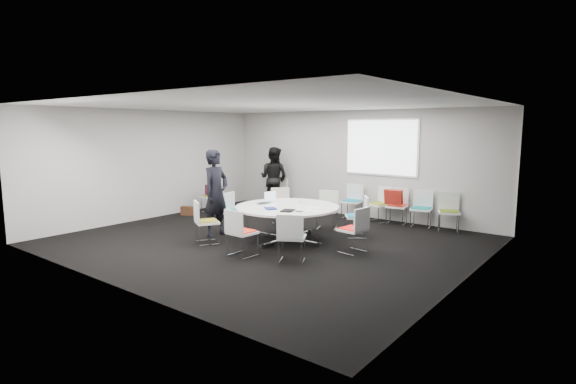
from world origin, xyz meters
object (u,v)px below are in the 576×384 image
Objects in this scene: chair_ring_f at (207,230)px; chair_ring_h at (292,247)px; chair_ring_g at (242,242)px; chair_ring_a at (353,238)px; chair_back_c at (397,213)px; chair_ring_b at (357,224)px; cup at (300,202)px; chair_back_a at (352,208)px; laptop at (265,203)px; chair_ring_c at (327,217)px; maroon_bag at (211,190)px; chair_ring_e at (235,220)px; chair_person_back at (278,199)px; brown_bag at (188,211)px; person_back at (274,178)px; chair_back_b at (379,211)px; conference_table at (287,215)px; person_main at (216,193)px; chair_ring_d at (282,213)px; chair_spare_left at (212,202)px; chair_back_e at (449,219)px.

chair_ring_h is at bearing 31.48° from chair_ring_f.
chair_ring_f is 1.00× the size of chair_ring_g.
chair_back_c is at bearing 16.04° from chair_ring_a.
cup is (-0.96, -0.78, 0.50)m from chair_ring_b.
chair_back_a reaches higher than laptop.
maroon_bag is (-3.70, -0.22, 0.34)m from chair_ring_c.
chair_ring_g is 1.00× the size of chair_back_a.
chair_ring_e is 1.00× the size of chair_ring_f.
chair_ring_c is 2.14m from chair_ring_e.
chair_ring_b is 1.00× the size of chair_ring_f.
chair_person_back is (-4.16, 2.85, 0.00)m from chair_ring_a.
chair_ring_f reaches higher than maroon_bag.
chair_back_a is at bearing 32.41° from brown_bag.
chair_ring_b and chair_person_back have the same top height.
chair_person_back reaches higher than cup.
chair_back_b is at bearing 173.21° from person_back.
person_main reaches higher than conference_table.
chair_ring_c is 1.83m from chair_back_c.
chair_ring_h is at bearing -27.01° from maroon_bag.
chair_ring_d is at bearing 28.19° from chair_back_c.
person_back is at bearing -4.73° from chair_back_a.
chair_ring_a is 2.20× the size of maroon_bag.
chair_spare_left reaches higher than laptop.
chair_back_b is 3.23m from laptop.
chair_back_c is at bearing -21.36° from laptop.
conference_table is 1.58m from chair_ring_a.
chair_ring_d is 2.84m from chair_ring_g.
conference_table is 1.68m from chair_ring_f.
chair_ring_f is (-0.07, -2.37, 0.00)m from chair_ring_d.
chair_back_e is (3.83, 3.00, 0.00)m from chair_ring_e.
chair_back_c is at bearing -42.16° from person_main.
laptop is (-1.67, -2.98, 0.47)m from chair_back_c.
person_main reaches higher than maroon_bag.
chair_ring_h is at bearing 79.89° from chair_ring_d.
chair_ring_b is at bearing 78.24° from chair_ring_f.
chair_ring_e is (-1.51, -1.51, 0.00)m from chair_ring_c.
chair_ring_f is 1.37m from laptop.
chair_person_back is 0.64m from person_back.
brown_bag is at bearing 178.13° from cup.
chair_ring_b is at bearing -82.26° from chair_spare_left.
chair_ring_h is at bearing -49.01° from conference_table.
cup is (-0.63, -2.50, 0.50)m from chair_back_b.
chair_ring_c is 2.76m from chair_back_e.
conference_table is 2.45× the size of chair_ring_c.
brown_bag is (-3.88, 1.95, -0.16)m from chair_ring_g.
chair_ring_a and chair_back_e have the same top height.
chair_ring_d is 2.82m from brown_bag.
brown_bag is (-0.19, -0.69, -0.16)m from chair_spare_left.
chair_ring_f reaches higher than brown_bag.
chair_back_c is (-0.43, 2.90, 0.00)m from chair_ring_a.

